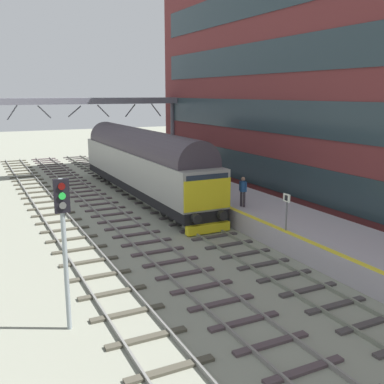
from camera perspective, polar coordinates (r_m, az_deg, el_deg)
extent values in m
plane|color=gray|center=(25.09, -0.24, -3.96)|extent=(140.00, 140.00, 0.00)
cube|color=gray|center=(24.77, -1.73, -4.00)|extent=(0.07, 60.00, 0.15)
cube|color=gray|center=(25.38, 1.22, -3.60)|extent=(0.07, 60.00, 0.15)
cube|color=#423D3D|center=(15.61, 21.34, -15.20)|extent=(2.50, 0.26, 0.09)
cube|color=#423D3D|center=(16.46, 17.68, -13.44)|extent=(2.50, 0.26, 0.09)
cube|color=#423D3D|center=(17.38, 14.44, -11.82)|extent=(2.50, 0.26, 0.09)
cube|color=#423D3D|center=(18.36, 11.56, -10.33)|extent=(2.50, 0.26, 0.09)
cube|color=#423D3D|center=(19.39, 9.01, -8.98)|extent=(2.50, 0.26, 0.09)
cube|color=#423D3D|center=(20.46, 6.74, -7.75)|extent=(2.50, 0.26, 0.09)
cube|color=#423D3D|center=(21.57, 4.71, -6.63)|extent=(2.50, 0.26, 0.09)
cube|color=#423D3D|center=(22.71, 2.88, -5.62)|extent=(2.50, 0.26, 0.09)
cube|color=#423D3D|center=(23.88, 1.24, -4.70)|extent=(2.50, 0.26, 0.09)
cube|color=#423D3D|center=(25.08, -0.24, -3.86)|extent=(2.50, 0.26, 0.09)
cube|color=#423D3D|center=(26.29, -1.58, -3.10)|extent=(2.50, 0.26, 0.09)
cube|color=#423D3D|center=(27.52, -2.81, -2.41)|extent=(2.50, 0.26, 0.09)
cube|color=#423D3D|center=(28.76, -3.92, -1.77)|extent=(2.50, 0.26, 0.09)
cube|color=#423D3D|center=(30.02, -4.95, -1.19)|extent=(2.50, 0.26, 0.09)
cube|color=#423D3D|center=(31.29, -5.89, -0.65)|extent=(2.50, 0.26, 0.09)
cube|color=#423D3D|center=(32.57, -6.75, -0.15)|extent=(2.50, 0.26, 0.09)
cube|color=#423D3D|center=(33.86, -7.55, 0.31)|extent=(2.50, 0.26, 0.09)
cube|color=#423D3D|center=(35.15, -8.30, 0.73)|extent=(2.50, 0.26, 0.09)
cube|color=#423D3D|center=(36.46, -8.99, 1.12)|extent=(2.50, 0.26, 0.09)
cube|color=#423D3D|center=(37.77, -9.63, 1.49)|extent=(2.50, 0.26, 0.09)
cube|color=#423D3D|center=(39.09, -10.23, 1.83)|extent=(2.50, 0.26, 0.09)
cube|color=#423D3D|center=(40.41, -10.78, 2.15)|extent=(2.50, 0.26, 0.09)
cube|color=#423D3D|center=(41.74, -11.31, 2.45)|extent=(2.50, 0.26, 0.09)
cube|color=#423D3D|center=(43.07, -11.80, 2.73)|extent=(2.50, 0.26, 0.09)
cube|color=#423D3D|center=(44.40, -12.26, 2.99)|extent=(2.50, 0.26, 0.09)
cube|color=#423D3D|center=(45.74, -12.70, 3.24)|extent=(2.50, 0.26, 0.09)
cube|color=#423D3D|center=(47.08, -13.11, 3.47)|extent=(2.50, 0.26, 0.09)
cube|color=#423D3D|center=(48.43, -13.50, 3.69)|extent=(2.50, 0.26, 0.09)
cube|color=#423D3D|center=(49.77, -13.87, 3.90)|extent=(2.50, 0.26, 0.09)
cube|color=#423D3D|center=(51.12, -14.22, 4.10)|extent=(2.50, 0.26, 0.09)
cube|color=#423D3D|center=(52.48, -14.55, 4.28)|extent=(2.50, 0.26, 0.09)
cube|color=gray|center=(23.62, -9.23, -4.98)|extent=(0.07, 60.00, 0.15)
cube|color=gray|center=(24.06, -5.96, -4.56)|extent=(0.07, 60.00, 0.15)
cube|color=#4B3D41|center=(12.88, 13.98, -20.96)|extent=(2.50, 0.26, 0.09)
cube|color=#4B3D41|center=(13.82, 9.96, -18.28)|extent=(2.50, 0.26, 0.09)
cube|color=#4B3D41|center=(14.84, 6.58, -15.89)|extent=(2.50, 0.26, 0.09)
cube|color=#4B3D41|center=(15.91, 3.71, -13.77)|extent=(2.50, 0.26, 0.09)
cube|color=#4B3D41|center=(17.05, 1.25, -11.90)|extent=(2.50, 0.26, 0.09)
cube|color=#4B3D41|center=(18.22, -0.87, -10.25)|extent=(2.50, 0.26, 0.09)
cube|color=#4B3D41|center=(19.42, -2.71, -8.79)|extent=(2.50, 0.26, 0.09)
cube|color=#4B3D41|center=(20.66, -4.32, -7.49)|extent=(2.50, 0.26, 0.09)
cube|color=#4B3D41|center=(21.92, -5.74, -6.34)|extent=(2.50, 0.26, 0.09)
cube|color=#4B3D41|center=(23.20, -7.00, -5.31)|extent=(2.50, 0.26, 0.09)
cube|color=#4B3D41|center=(24.49, -8.12, -4.39)|extent=(2.50, 0.26, 0.09)
cube|color=#4B3D41|center=(25.80, -9.13, -3.56)|extent=(2.50, 0.26, 0.09)
cube|color=#4B3D41|center=(27.12, -10.04, -2.80)|extent=(2.50, 0.26, 0.09)
cube|color=#4B3D41|center=(28.45, -10.86, -2.12)|extent=(2.50, 0.26, 0.09)
cube|color=#4B3D41|center=(29.79, -11.61, -1.50)|extent=(2.50, 0.26, 0.09)
cube|color=#4B3D41|center=(31.14, -12.29, -0.93)|extent=(2.50, 0.26, 0.09)
cube|color=#4B3D41|center=(32.50, -12.92, -0.41)|extent=(2.50, 0.26, 0.09)
cube|color=#4B3D41|center=(33.86, -13.49, 0.07)|extent=(2.50, 0.26, 0.09)
cube|color=#4B3D41|center=(35.22, -14.03, 0.51)|extent=(2.50, 0.26, 0.09)
cube|color=#4B3D41|center=(36.59, -14.52, 0.92)|extent=(2.50, 0.26, 0.09)
cube|color=#4B3D41|center=(37.97, -14.97, 1.30)|extent=(2.50, 0.26, 0.09)
cube|color=#4B3D41|center=(39.35, -15.40, 1.65)|extent=(2.50, 0.26, 0.09)
cube|color=#4B3D41|center=(40.73, -15.79, 1.98)|extent=(2.50, 0.26, 0.09)
cube|color=#4B3D41|center=(42.12, -16.16, 2.29)|extent=(2.50, 0.26, 0.09)
cube|color=#4B3D41|center=(43.51, -16.51, 2.57)|extent=(2.50, 0.26, 0.09)
cube|color=#4B3D41|center=(44.90, -16.83, 2.84)|extent=(2.50, 0.26, 0.09)
cube|color=#4B3D41|center=(46.29, -17.14, 3.10)|extent=(2.50, 0.26, 0.09)
cube|color=#4B3D41|center=(47.69, -17.43, 3.34)|extent=(2.50, 0.26, 0.09)
cube|color=#4B3D41|center=(49.08, -17.70, 3.56)|extent=(2.50, 0.26, 0.09)
cube|color=#4B3D41|center=(50.48, -17.96, 3.77)|extent=(2.50, 0.26, 0.09)
cube|color=#4B3D41|center=(51.88, -18.20, 3.97)|extent=(2.50, 0.26, 0.09)
cube|color=slate|center=(22.96, -16.64, -5.86)|extent=(0.07, 60.00, 0.15)
cube|color=slate|center=(23.22, -13.14, -5.45)|extent=(0.07, 60.00, 0.15)
cube|color=#484438|center=(12.59, -2.74, -21.44)|extent=(2.50, 0.26, 0.09)
cube|color=#484438|center=(13.94, -5.72, -17.85)|extent=(2.50, 0.26, 0.09)
cube|color=#484438|center=(15.37, -8.07, -14.87)|extent=(2.50, 0.26, 0.09)
cube|color=#484438|center=(16.85, -9.97, -12.40)|extent=(2.50, 0.26, 0.09)
cube|color=#484438|center=(18.37, -11.53, -10.32)|extent=(2.50, 0.26, 0.09)
cube|color=#484438|center=(19.92, -12.83, -8.55)|extent=(2.50, 0.26, 0.09)
cube|color=#484438|center=(21.50, -13.93, -7.04)|extent=(2.50, 0.26, 0.09)
cube|color=#484438|center=(23.09, -14.88, -5.73)|extent=(2.50, 0.26, 0.09)
cube|color=#484438|center=(24.70, -15.70, -4.59)|extent=(2.50, 0.26, 0.09)
cube|color=#484438|center=(26.33, -16.41, -3.59)|extent=(2.50, 0.26, 0.09)
cube|color=#484438|center=(27.96, -17.05, -2.71)|extent=(2.50, 0.26, 0.09)
cube|color=#484438|center=(29.61, -17.61, -1.92)|extent=(2.50, 0.26, 0.09)
cube|color=#484438|center=(31.26, -18.11, -1.22)|extent=(2.50, 0.26, 0.09)
cube|color=#484438|center=(32.92, -18.56, -0.58)|extent=(2.50, 0.26, 0.09)
cube|color=#484438|center=(34.58, -18.97, -0.01)|extent=(2.50, 0.26, 0.09)
cube|color=#484438|center=(36.25, -19.34, 0.51)|extent=(2.50, 0.26, 0.09)
cube|color=#484438|center=(37.92, -19.67, 0.98)|extent=(2.50, 0.26, 0.09)
cube|color=#484438|center=(39.60, -19.98, 1.41)|extent=(2.50, 0.26, 0.09)
cube|color=#484438|center=(41.28, -20.27, 1.81)|extent=(2.50, 0.26, 0.09)
cube|color=#484438|center=(42.96, -20.53, 2.18)|extent=(2.50, 0.26, 0.09)
cube|color=#484438|center=(44.64, -20.77, 2.52)|extent=(2.50, 0.26, 0.09)
cube|color=#484438|center=(46.33, -20.99, 2.83)|extent=(2.50, 0.26, 0.09)
cube|color=#484438|center=(48.02, -21.20, 3.12)|extent=(2.50, 0.26, 0.09)
cube|color=#484438|center=(49.71, -21.40, 3.40)|extent=(2.50, 0.26, 0.09)
cube|color=#484438|center=(51.40, -21.58, 3.65)|extent=(2.50, 0.26, 0.09)
cube|color=#ADA5AD|center=(26.68, 6.72, -1.94)|extent=(4.00, 44.00, 1.00)
cube|color=yellow|center=(25.62, 3.27, -1.31)|extent=(0.30, 44.00, 0.01)
cube|color=maroon|center=(28.87, 17.68, 15.81)|extent=(5.12, 38.94, 18.14)
cube|color=#28373E|center=(27.55, 12.83, 1.47)|extent=(0.06, 35.82, 2.03)
cube|color=#28373E|center=(27.12, 13.20, 9.02)|extent=(0.06, 35.82, 2.03)
cube|color=#28373E|center=(27.17, 13.59, 16.67)|extent=(0.06, 35.82, 2.03)
cube|color=black|center=(31.71, -6.32, 0.95)|extent=(2.56, 19.17, 0.60)
cube|color=gray|center=(31.47, -6.38, 3.36)|extent=(2.70, 19.17, 2.10)
cylinder|color=#3A333B|center=(31.31, -6.44, 5.58)|extent=(2.56, 17.64, 2.57)
cube|color=yellow|center=(22.85, 1.98, -0.36)|extent=(2.65, 0.08, 1.58)
cube|color=#232D3D|center=(22.72, 1.97, 1.44)|extent=(2.38, 0.04, 0.64)
cube|color=#232D3D|center=(31.92, -4.08, 4.07)|extent=(0.04, 13.42, 0.44)
cylinder|color=black|center=(22.60, 0.54, -3.38)|extent=(0.48, 0.35, 0.48)
cylinder|color=black|center=(23.29, 3.83, -2.92)|extent=(0.48, 0.35, 0.48)
cube|color=yellow|center=(23.24, 2.02, -4.57)|extent=(2.43, 0.36, 0.47)
cylinder|color=black|center=(24.78, -0.04, -2.92)|extent=(1.64, 1.04, 1.04)
cylinder|color=black|center=(25.73, -1.13, -2.34)|extent=(1.64, 1.04, 1.04)
cylinder|color=black|center=(26.70, -2.14, -1.81)|extent=(1.64, 1.04, 1.04)
cylinder|color=black|center=(37.00, -9.32, 2.02)|extent=(1.64, 1.04, 1.04)
cylinder|color=black|center=(38.03, -9.82, 2.29)|extent=(1.64, 1.04, 1.04)
cylinder|color=black|center=(39.07, -10.28, 2.53)|extent=(1.64, 1.04, 1.04)
cylinder|color=gray|center=(13.98, -15.69, -7.82)|extent=(0.14, 0.14, 4.67)
cube|color=black|center=(13.41, -16.10, -0.49)|extent=(0.44, 0.10, 0.99)
cylinder|color=#500807|center=(13.30, -16.12, 0.69)|extent=(0.20, 0.06, 0.20)
cylinder|color=green|center=(13.35, -16.05, -0.48)|extent=(0.20, 0.06, 0.20)
cylinder|color=#50504E|center=(13.42, -15.98, -1.65)|extent=(0.20, 0.06, 0.20)
cylinder|color=slate|center=(20.64, 11.83, -2.50)|extent=(0.08, 0.08, 1.68)
cube|color=white|center=(20.46, 11.84, -0.73)|extent=(0.05, 0.44, 0.36)
cube|color=black|center=(20.45, 11.78, -0.74)|extent=(0.01, 0.20, 0.24)
cylinder|color=#312B33|center=(24.61, 6.59, -0.92)|extent=(0.13, 0.13, 0.84)
cylinder|color=#312B33|center=(24.73, 6.22, -0.85)|extent=(0.13, 0.13, 0.84)
cylinder|color=navy|center=(24.52, 6.44, 0.71)|extent=(0.43, 0.43, 0.56)
sphere|color=#8F6853|center=(24.44, 6.47, 1.65)|extent=(0.22, 0.22, 0.22)
cylinder|color=navy|center=(24.39, 6.83, 0.63)|extent=(0.09, 0.09, 0.52)
cylinder|color=navy|center=(24.65, 6.06, 0.78)|extent=(0.09, 0.09, 0.52)
cylinder|color=slate|center=(42.32, -2.45, 6.96)|extent=(0.36, 0.36, 6.16)
cube|color=slate|center=(39.64, -12.90, 11.13)|extent=(15.77, 2.00, 0.50)
cylinder|color=slate|center=(38.67, -21.71, 9.29)|extent=(0.90, 0.10, 1.20)
cylinder|color=slate|center=(38.96, -18.11, 9.57)|extent=(1.04, 0.10, 1.08)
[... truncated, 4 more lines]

